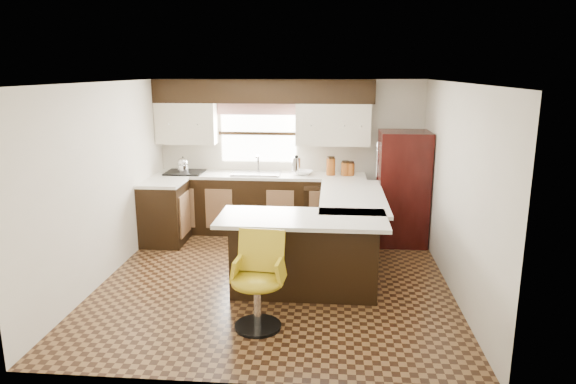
# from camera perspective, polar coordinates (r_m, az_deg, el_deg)

# --- Properties ---
(floor) EXTENTS (4.40, 4.40, 0.00)m
(floor) POSITION_cam_1_polar(r_m,az_deg,el_deg) (6.48, -1.40, -9.65)
(floor) COLOR #49301A
(floor) RESTS_ON ground
(ceiling) EXTENTS (4.40, 4.40, 0.00)m
(ceiling) POSITION_cam_1_polar(r_m,az_deg,el_deg) (5.96, -1.54, 12.08)
(ceiling) COLOR silver
(ceiling) RESTS_ON wall_back
(wall_back) EXTENTS (4.40, 0.00, 4.40)m
(wall_back) POSITION_cam_1_polar(r_m,az_deg,el_deg) (8.26, 0.22, 4.10)
(wall_back) COLOR beige
(wall_back) RESTS_ON floor
(wall_front) EXTENTS (4.40, 0.00, 4.40)m
(wall_front) POSITION_cam_1_polar(r_m,az_deg,el_deg) (4.02, -4.95, -6.13)
(wall_front) COLOR beige
(wall_front) RESTS_ON floor
(wall_left) EXTENTS (0.00, 4.40, 4.40)m
(wall_left) POSITION_cam_1_polar(r_m,az_deg,el_deg) (6.68, -19.69, 1.05)
(wall_left) COLOR beige
(wall_left) RESTS_ON floor
(wall_right) EXTENTS (0.00, 4.40, 4.40)m
(wall_right) POSITION_cam_1_polar(r_m,az_deg,el_deg) (6.24, 18.06, 0.36)
(wall_right) COLOR beige
(wall_right) RESTS_ON floor
(base_cab_back) EXTENTS (3.30, 0.60, 0.90)m
(base_cab_back) POSITION_cam_1_polar(r_m,az_deg,el_deg) (8.18, -3.10, -1.40)
(base_cab_back) COLOR black
(base_cab_back) RESTS_ON floor
(base_cab_left) EXTENTS (0.60, 0.70, 0.90)m
(base_cab_left) POSITION_cam_1_polar(r_m,az_deg,el_deg) (7.87, -13.55, -2.35)
(base_cab_left) COLOR black
(base_cab_left) RESTS_ON floor
(counter_back) EXTENTS (3.30, 0.60, 0.04)m
(counter_back) POSITION_cam_1_polar(r_m,az_deg,el_deg) (8.07, -3.14, 1.85)
(counter_back) COLOR silver
(counter_back) RESTS_ON base_cab_back
(counter_left) EXTENTS (0.60, 0.70, 0.04)m
(counter_left) POSITION_cam_1_polar(r_m,az_deg,el_deg) (7.76, -13.74, 1.01)
(counter_left) COLOR silver
(counter_left) RESTS_ON base_cab_left
(soffit) EXTENTS (3.40, 0.35, 0.36)m
(soffit) POSITION_cam_1_polar(r_m,az_deg,el_deg) (8.03, -2.78, 11.13)
(soffit) COLOR black
(soffit) RESTS_ON wall_back
(upper_cab_left) EXTENTS (0.94, 0.35, 0.64)m
(upper_cab_left) POSITION_cam_1_polar(r_m,az_deg,el_deg) (8.31, -11.17, 7.52)
(upper_cab_left) COLOR beige
(upper_cab_left) RESTS_ON wall_back
(upper_cab_right) EXTENTS (1.14, 0.35, 0.64)m
(upper_cab_right) POSITION_cam_1_polar(r_m,az_deg,el_deg) (7.99, 5.03, 7.49)
(upper_cab_right) COLOR beige
(upper_cab_right) RESTS_ON wall_back
(window_pane) EXTENTS (1.20, 0.02, 0.90)m
(window_pane) POSITION_cam_1_polar(r_m,az_deg,el_deg) (8.25, -3.27, 6.52)
(window_pane) COLOR white
(window_pane) RESTS_ON wall_back
(valance) EXTENTS (1.30, 0.06, 0.18)m
(valance) POSITION_cam_1_polar(r_m,az_deg,el_deg) (8.17, -3.35, 9.20)
(valance) COLOR #D19B93
(valance) RESTS_ON wall_back
(sink) EXTENTS (0.75, 0.45, 0.03)m
(sink) POSITION_cam_1_polar(r_m,az_deg,el_deg) (8.05, -3.52, 2.09)
(sink) COLOR #B2B2B7
(sink) RESTS_ON counter_back
(dishwasher) EXTENTS (0.58, 0.03, 0.78)m
(dishwasher) POSITION_cam_1_polar(r_m,az_deg,el_deg) (7.83, 3.88, -2.23)
(dishwasher) COLOR black
(dishwasher) RESTS_ON floor
(cooktop) EXTENTS (0.58, 0.50, 0.02)m
(cooktop) POSITION_cam_1_polar(r_m,az_deg,el_deg) (8.29, -11.41, 2.16)
(cooktop) COLOR black
(cooktop) RESTS_ON counter_back
(peninsula_long) EXTENTS (0.60, 1.95, 0.90)m
(peninsula_long) POSITION_cam_1_polar(r_m,az_deg,el_deg) (6.88, 6.64, -4.35)
(peninsula_long) COLOR black
(peninsula_long) RESTS_ON floor
(peninsula_return) EXTENTS (1.65, 0.60, 0.90)m
(peninsula_return) POSITION_cam_1_polar(r_m,az_deg,el_deg) (5.96, 1.81, -7.10)
(peninsula_return) COLOR black
(peninsula_return) RESTS_ON floor
(counter_pen_long) EXTENTS (0.84, 1.95, 0.04)m
(counter_pen_long) POSITION_cam_1_polar(r_m,az_deg,el_deg) (6.75, 7.17, -0.53)
(counter_pen_long) COLOR silver
(counter_pen_long) RESTS_ON peninsula_long
(counter_pen_return) EXTENTS (1.89, 0.84, 0.04)m
(counter_pen_return) POSITION_cam_1_polar(r_m,az_deg,el_deg) (5.73, 1.60, -2.98)
(counter_pen_return) COLOR silver
(counter_pen_return) RESTS_ON peninsula_return
(refrigerator) EXTENTS (0.72, 0.69, 1.68)m
(refrigerator) POSITION_cam_1_polar(r_m,az_deg,el_deg) (7.75, 12.60, 0.43)
(refrigerator) COLOR black
(refrigerator) RESTS_ON floor
(bar_chair) EXTENTS (0.56, 0.56, 0.97)m
(bar_chair) POSITION_cam_1_polar(r_m,az_deg,el_deg) (5.17, -3.43, -10.02)
(bar_chair) COLOR gold
(bar_chair) RESTS_ON floor
(kettle) EXTENTS (0.18, 0.18, 0.24)m
(kettle) POSITION_cam_1_polar(r_m,az_deg,el_deg) (8.28, -11.58, 3.06)
(kettle) COLOR silver
(kettle) RESTS_ON cooktop
(percolator) EXTENTS (0.14, 0.14, 0.27)m
(percolator) POSITION_cam_1_polar(r_m,az_deg,el_deg) (7.98, 0.92, 2.90)
(percolator) COLOR silver
(percolator) RESTS_ON counter_back
(mixing_bowl) EXTENTS (0.29, 0.29, 0.07)m
(mixing_bowl) POSITION_cam_1_polar(r_m,az_deg,el_deg) (7.99, 1.80, 2.15)
(mixing_bowl) COLOR white
(mixing_bowl) RESTS_ON counter_back
(canister_large) EXTENTS (0.14, 0.14, 0.26)m
(canister_large) POSITION_cam_1_polar(r_m,az_deg,el_deg) (7.98, 4.77, 2.81)
(canister_large) COLOR brown
(canister_large) RESTS_ON counter_back
(canister_med) EXTENTS (0.14, 0.14, 0.20)m
(canister_med) POSITION_cam_1_polar(r_m,az_deg,el_deg) (7.99, 6.39, 2.56)
(canister_med) COLOR brown
(canister_med) RESTS_ON counter_back
(canister_small) EXTENTS (0.12, 0.12, 0.19)m
(canister_small) POSITION_cam_1_polar(r_m,az_deg,el_deg) (7.99, 6.96, 2.52)
(canister_small) COLOR brown
(canister_small) RESTS_ON counter_back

